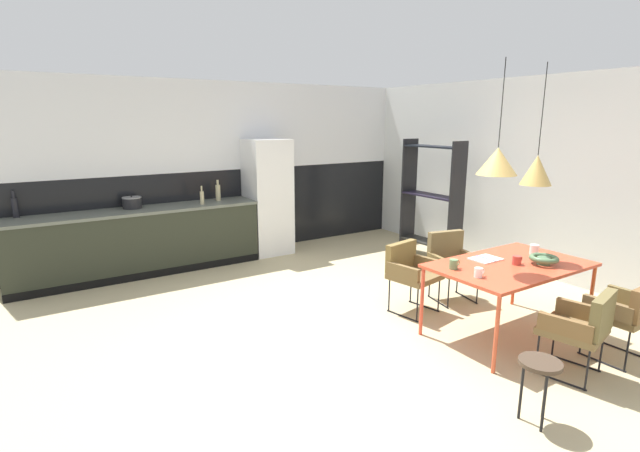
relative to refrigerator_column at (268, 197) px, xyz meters
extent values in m
plane|color=tan|center=(-0.51, -3.18, -0.90)|extent=(9.35, 9.35, 0.00)
cube|color=black|center=(-0.51, 0.36, -0.24)|extent=(6.50, 0.12, 1.34)
cube|color=silver|center=(-0.51, 0.36, 1.10)|extent=(6.50, 0.12, 1.34)
cube|color=silver|center=(2.68, -3.18, 0.43)|extent=(0.12, 7.19, 2.67)
cube|color=#272B1F|center=(-1.98, 0.00, -0.47)|extent=(3.27, 0.60, 0.87)
cube|color=#5B6056|center=(-1.98, 0.00, -0.01)|extent=(3.30, 0.63, 0.04)
cube|color=black|center=(-1.98, -0.30, -0.85)|extent=(3.27, 0.01, 0.10)
cube|color=silver|center=(0.00, 0.00, 0.00)|extent=(0.64, 0.60, 1.81)
cube|color=#CF472C|center=(0.67, -3.94, -0.19)|extent=(1.55, 0.95, 0.03)
cylinder|color=#D24530|center=(-0.06, -3.51, -0.55)|extent=(0.04, 0.04, 0.70)
cylinder|color=#D04424|center=(1.40, -3.51, -0.55)|extent=(0.04, 0.04, 0.70)
cylinder|color=#CB4D30|center=(-0.06, -4.38, -0.55)|extent=(0.04, 0.04, 0.70)
cylinder|color=#CA4D25|center=(1.40, -4.38, -0.55)|extent=(0.04, 0.04, 0.70)
cube|color=brown|center=(0.28, -3.05, -0.49)|extent=(0.55, 0.54, 0.06)
cube|color=brown|center=(0.24, -2.86, -0.30)|extent=(0.46, 0.16, 0.32)
cube|color=brown|center=(0.49, -3.01, -0.39)|extent=(0.12, 0.42, 0.14)
cube|color=brown|center=(0.06, -3.09, -0.39)|extent=(0.12, 0.42, 0.14)
cylinder|color=black|center=(0.51, -3.20, -0.71)|extent=(0.02, 0.02, 0.39)
cylinder|color=black|center=(0.11, -3.27, -0.71)|extent=(0.02, 0.02, 0.39)
cylinder|color=black|center=(0.44, -2.83, -0.71)|extent=(0.02, 0.02, 0.39)
cylinder|color=black|center=(0.05, -2.90, -0.71)|extent=(0.02, 0.02, 0.39)
cylinder|color=black|center=(0.47, -3.02, -0.90)|extent=(0.09, 0.41, 0.02)
cylinder|color=black|center=(0.08, -3.09, -0.90)|extent=(0.09, 0.41, 0.02)
cube|color=brown|center=(0.47, -4.71, -0.51)|extent=(0.57, 0.56, 0.06)
cube|color=brown|center=(0.52, -4.91, -0.32)|extent=(0.46, 0.18, 0.33)
cube|color=brown|center=(0.26, -4.76, -0.41)|extent=(0.14, 0.41, 0.14)
cube|color=brown|center=(0.69, -4.66, -0.41)|extent=(0.14, 0.41, 0.14)
cylinder|color=black|center=(0.24, -4.57, -0.72)|extent=(0.02, 0.02, 0.36)
cylinder|color=black|center=(0.63, -4.48, -0.72)|extent=(0.02, 0.02, 0.36)
cylinder|color=black|center=(0.32, -4.94, -0.72)|extent=(0.02, 0.02, 0.36)
cylinder|color=black|center=(0.71, -4.85, -0.72)|extent=(0.02, 0.02, 0.36)
cylinder|color=black|center=(0.28, -4.76, -0.90)|extent=(0.11, 0.41, 0.02)
cylinder|color=black|center=(0.67, -4.67, -0.90)|extent=(0.11, 0.41, 0.02)
cube|color=brown|center=(0.91, -3.05, -0.51)|extent=(0.57, 0.55, 0.06)
cube|color=brown|center=(0.95, -2.86, -0.29)|extent=(0.46, 0.17, 0.38)
cube|color=brown|center=(1.12, -3.10, -0.41)|extent=(0.14, 0.42, 0.14)
cube|color=brown|center=(0.69, -3.01, -0.41)|extent=(0.14, 0.42, 0.14)
cylinder|color=black|center=(1.06, -3.28, -0.72)|extent=(0.02, 0.02, 0.36)
cylinder|color=black|center=(0.67, -3.20, -0.72)|extent=(0.02, 0.02, 0.36)
cylinder|color=black|center=(1.14, -2.91, -0.72)|extent=(0.02, 0.02, 0.36)
cylinder|color=black|center=(0.75, -2.82, -0.72)|extent=(0.02, 0.02, 0.36)
cylinder|color=black|center=(1.10, -3.09, -0.90)|extent=(0.10, 0.41, 0.02)
cylinder|color=black|center=(0.71, -3.01, -0.90)|extent=(0.10, 0.41, 0.02)
cube|color=brown|center=(1.09, -4.78, -0.49)|extent=(0.49, 0.47, 0.06)
cube|color=brown|center=(0.87, -4.78, -0.39)|extent=(0.06, 0.41, 0.14)
cube|color=brown|center=(1.31, -4.78, -0.39)|extent=(0.06, 0.41, 0.14)
cylinder|color=black|center=(0.88, -4.59, -0.71)|extent=(0.02, 0.02, 0.38)
cylinder|color=black|center=(1.28, -4.59, -0.71)|extent=(0.02, 0.02, 0.38)
cylinder|color=black|center=(0.89, -4.97, -0.71)|extent=(0.02, 0.02, 0.38)
cylinder|color=black|center=(0.89, -4.78, -0.90)|extent=(0.02, 0.41, 0.02)
cylinder|color=black|center=(1.29, -4.78, -0.90)|extent=(0.02, 0.41, 0.02)
cylinder|color=#4C704C|center=(0.92, -4.13, -0.14)|extent=(0.12, 0.12, 0.07)
torus|color=#4E714B|center=(0.92, -4.13, -0.11)|extent=(0.27, 0.27, 0.05)
cube|color=white|center=(0.51, -3.72, -0.17)|extent=(0.15, 0.23, 0.01)
cube|color=white|center=(0.65, -3.72, -0.17)|extent=(0.15, 0.23, 0.01)
cube|color=#334C8C|center=(0.58, -3.72, -0.16)|extent=(0.01, 0.23, 0.00)
cylinder|color=#B23D33|center=(0.70, -3.99, -0.13)|extent=(0.08, 0.08, 0.09)
torus|color=#B23D33|center=(0.75, -3.99, -0.13)|extent=(0.06, 0.01, 0.06)
cylinder|color=#5B8456|center=(0.07, -3.76, -0.13)|extent=(0.08, 0.08, 0.09)
torus|color=#5B8456|center=(0.12, -3.76, -0.12)|extent=(0.06, 0.01, 0.06)
cylinder|color=white|center=(0.08, -4.04, -0.13)|extent=(0.07, 0.07, 0.09)
torus|color=white|center=(0.13, -4.04, -0.13)|extent=(0.06, 0.01, 0.06)
cylinder|color=white|center=(1.16, -3.87, -0.12)|extent=(0.09, 0.09, 0.10)
torus|color=white|center=(1.22, -3.87, -0.12)|extent=(0.07, 0.01, 0.07)
cylinder|color=black|center=(-2.01, 0.11, 0.08)|extent=(0.25, 0.25, 0.15)
cylinder|color=gray|center=(-2.01, 0.11, 0.16)|extent=(0.26, 0.26, 0.01)
sphere|color=black|center=(-2.01, 0.11, 0.17)|extent=(0.02, 0.02, 0.02)
cylinder|color=tan|center=(-1.10, -0.12, 0.10)|extent=(0.06, 0.06, 0.19)
cylinder|color=tan|center=(-1.10, -0.12, 0.23)|extent=(0.02, 0.02, 0.08)
cylinder|color=black|center=(-3.36, 0.23, 0.13)|extent=(0.07, 0.07, 0.25)
cylinder|color=black|center=(-3.36, 0.23, 0.30)|extent=(0.04, 0.04, 0.09)
cylinder|color=tan|center=(-0.79, 0.07, 0.12)|extent=(0.07, 0.07, 0.24)
cylinder|color=tan|center=(-0.79, 0.07, 0.28)|extent=(0.03, 0.03, 0.08)
cylinder|color=#423326|center=(-0.38, -4.97, -0.44)|extent=(0.29, 0.29, 0.03)
cylinder|color=black|center=(-0.28, -4.97, -0.68)|extent=(0.02, 0.02, 0.45)
cylinder|color=black|center=(-0.43, -4.88, -0.68)|extent=(0.02, 0.02, 0.45)
cylinder|color=black|center=(-0.43, -5.05, -0.68)|extent=(0.02, 0.02, 0.45)
cube|color=black|center=(1.94, -1.13, 0.00)|extent=(0.30, 0.03, 1.81)
cube|color=black|center=(1.94, -2.13, 0.00)|extent=(0.30, 0.03, 1.81)
cube|color=black|center=(1.94, -1.63, -0.65)|extent=(0.30, 0.97, 0.02)
cube|color=black|center=(1.94, -1.63, 0.08)|extent=(0.30, 0.97, 0.02)
cube|color=black|center=(1.94, -1.63, 0.81)|extent=(0.30, 0.97, 0.02)
cylinder|color=black|center=(0.36, -3.93, 1.34)|extent=(0.01, 0.01, 0.76)
cone|color=tan|center=(0.36, -3.93, 0.83)|extent=(0.36, 0.36, 0.25)
cylinder|color=black|center=(0.98, -3.92, 1.29)|extent=(0.01, 0.01, 0.86)
cone|color=tan|center=(0.98, -3.92, 0.72)|extent=(0.30, 0.30, 0.29)
camera|label=1|loc=(-3.24, -6.62, 1.20)|focal=26.27mm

